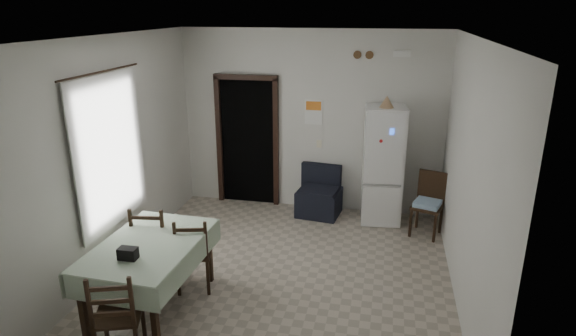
% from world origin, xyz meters
% --- Properties ---
extents(ground, '(4.50, 4.50, 0.00)m').
position_xyz_m(ground, '(0.00, 0.00, 0.00)').
color(ground, '#A59887').
rests_on(ground, ground).
extents(ceiling, '(4.20, 4.50, 0.02)m').
position_xyz_m(ceiling, '(0.00, 0.00, 2.90)').
color(ceiling, white).
rests_on(ceiling, ground).
extents(wall_back, '(4.20, 0.02, 2.90)m').
position_xyz_m(wall_back, '(0.00, 2.25, 1.45)').
color(wall_back, silver).
rests_on(wall_back, ground).
extents(wall_front, '(4.20, 0.02, 2.90)m').
position_xyz_m(wall_front, '(0.00, -2.25, 1.45)').
color(wall_front, silver).
rests_on(wall_front, ground).
extents(wall_left, '(0.02, 4.50, 2.90)m').
position_xyz_m(wall_left, '(-2.10, 0.00, 1.45)').
color(wall_left, silver).
rests_on(wall_left, ground).
extents(wall_right, '(0.02, 4.50, 2.90)m').
position_xyz_m(wall_right, '(2.10, 0.00, 1.45)').
color(wall_right, silver).
rests_on(wall_right, ground).
extents(doorway, '(1.06, 0.52, 2.22)m').
position_xyz_m(doorway, '(-1.05, 2.45, 1.06)').
color(doorway, black).
rests_on(doorway, ground).
extents(window_recess, '(0.10, 1.20, 1.60)m').
position_xyz_m(window_recess, '(-2.15, -0.20, 1.55)').
color(window_recess, silver).
rests_on(window_recess, ground).
extents(curtain, '(0.02, 1.45, 1.85)m').
position_xyz_m(curtain, '(-2.04, -0.20, 1.55)').
color(curtain, silver).
rests_on(curtain, ground).
extents(curtain_rod, '(0.02, 1.60, 0.02)m').
position_xyz_m(curtain_rod, '(-2.03, -0.20, 2.50)').
color(curtain_rod, black).
rests_on(curtain_rod, ground).
extents(calendar, '(0.28, 0.02, 0.40)m').
position_xyz_m(calendar, '(0.05, 2.24, 1.62)').
color(calendar, white).
rests_on(calendar, ground).
extents(calendar_image, '(0.24, 0.01, 0.14)m').
position_xyz_m(calendar_image, '(0.05, 2.23, 1.72)').
color(calendar_image, orange).
rests_on(calendar_image, ground).
extents(light_switch, '(0.08, 0.02, 0.12)m').
position_xyz_m(light_switch, '(0.15, 2.24, 1.10)').
color(light_switch, beige).
rests_on(light_switch, ground).
extents(vent_left, '(0.12, 0.03, 0.12)m').
position_xyz_m(vent_left, '(0.70, 2.23, 2.52)').
color(vent_left, brown).
rests_on(vent_left, ground).
extents(vent_right, '(0.12, 0.03, 0.12)m').
position_xyz_m(vent_right, '(0.88, 2.23, 2.52)').
color(vent_right, brown).
rests_on(vent_right, ground).
extents(emergency_light, '(0.25, 0.07, 0.09)m').
position_xyz_m(emergency_light, '(1.35, 2.21, 2.55)').
color(emergency_light, white).
rests_on(emergency_light, ground).
extents(fridge, '(0.64, 0.64, 1.81)m').
position_xyz_m(fridge, '(1.18, 1.93, 0.91)').
color(fridge, white).
rests_on(fridge, ground).
extents(tan_cone, '(0.21, 0.21, 0.17)m').
position_xyz_m(tan_cone, '(1.18, 1.84, 1.90)').
color(tan_cone, tan).
rests_on(tan_cone, fridge).
extents(navy_seat, '(0.73, 0.71, 0.79)m').
position_xyz_m(navy_seat, '(0.21, 1.93, 0.39)').
color(navy_seat, black).
rests_on(navy_seat, ground).
extents(corner_chair, '(0.51, 0.51, 0.94)m').
position_xyz_m(corner_chair, '(1.85, 1.52, 0.47)').
color(corner_chair, black).
rests_on(corner_chair, ground).
extents(dining_table, '(1.06, 1.57, 0.80)m').
position_xyz_m(dining_table, '(-1.23, -0.97, 0.40)').
color(dining_table, '#A8BFA3').
rests_on(dining_table, ground).
extents(black_bag, '(0.19, 0.12, 0.12)m').
position_xyz_m(black_bag, '(-1.26, -1.32, 0.86)').
color(black_bag, black).
rests_on(black_bag, dining_table).
extents(dining_chair_far_left, '(0.48, 0.48, 1.01)m').
position_xyz_m(dining_chair_far_left, '(-1.46, -0.41, 0.50)').
color(dining_chair_far_left, black).
rests_on(dining_chair_far_left, ground).
extents(dining_chair_far_right, '(0.48, 0.48, 0.93)m').
position_xyz_m(dining_chair_far_right, '(-0.92, -0.49, 0.47)').
color(dining_chair_far_right, black).
rests_on(dining_chair_far_right, ground).
extents(dining_chair_near_head, '(0.53, 0.53, 0.98)m').
position_xyz_m(dining_chair_near_head, '(-1.14, -1.79, 0.49)').
color(dining_chair_near_head, black).
rests_on(dining_chair_near_head, ground).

